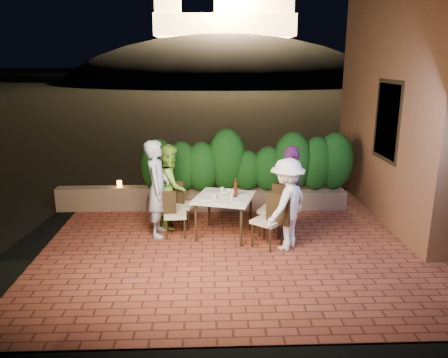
{
  "coord_description": "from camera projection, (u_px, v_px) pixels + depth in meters",
  "views": [
    {
      "loc": [
        -0.67,
        -6.75,
        3.11
      ],
      "look_at": [
        -0.38,
        0.85,
        1.05
      ],
      "focal_mm": 35.0,
      "sensor_mm": 36.0,
      "label": 1
    }
  ],
  "objects": [
    {
      "name": "planter",
      "position": [
        248.0,
        199.0,
        9.52
      ],
      "size": [
        4.2,
        0.55,
        0.4
      ],
      "primitive_type": "cube",
      "color": "brown",
      "rests_on": "ground"
    },
    {
      "name": "window_pane",
      "position": [
        389.0,
        121.0,
        8.38
      ],
      "size": [
        0.08,
        1.0,
        1.4
      ],
      "primitive_type": "cube",
      "color": "black",
      "rests_on": "building_wall"
    },
    {
      "name": "ground",
      "position": [
        248.0,
        253.0,
        7.35
      ],
      "size": [
        400.0,
        400.0,
        0.0
      ],
      "primitive_type": "plane",
      "color": "black",
      "rests_on": "ground"
    },
    {
      "name": "parapet",
      "position": [
        109.0,
        198.0,
        9.4
      ],
      "size": [
        2.2,
        0.3,
        0.5
      ],
      "primitive_type": "cube",
      "color": "brown",
      "rests_on": "ground"
    },
    {
      "name": "parapet_lamp",
      "position": [
        119.0,
        184.0,
        9.32
      ],
      "size": [
        0.1,
        0.1,
        0.14
      ],
      "primitive_type": "cylinder",
      "color": "orange",
      "rests_on": "parapet"
    },
    {
      "name": "diner_white",
      "position": [
        287.0,
        204.0,
        7.32
      ],
      "size": [
        1.1,
        1.15,
        1.57
      ],
      "primitive_type": "imported",
      "rotation": [
        0.0,
        0.0,
        -2.28
      ],
      "color": "white",
      "rests_on": "ground"
    },
    {
      "name": "glass_nw",
      "position": [
        214.0,
        196.0,
        7.71
      ],
      "size": [
        0.06,
        0.06,
        0.1
      ],
      "primitive_type": "cylinder",
      "color": "silver",
      "rests_on": "dining_table"
    },
    {
      "name": "fortress",
      "position": [
        225.0,
        8.0,
        62.54
      ],
      "size": [
        26.0,
        8.0,
        8.0
      ],
      "primitive_type": null,
      "color": "#FFCC7A",
      "rests_on": "hill"
    },
    {
      "name": "plate_se",
      "position": [
        240.0,
        194.0,
        8.0
      ],
      "size": [
        0.22,
        0.22,
        0.01
      ],
      "primitive_type": "cylinder",
      "color": "white",
      "rests_on": "dining_table"
    },
    {
      "name": "bowl",
      "position": [
        227.0,
        191.0,
        8.11
      ],
      "size": [
        0.2,
        0.2,
        0.05
      ],
      "primitive_type": "imported",
      "rotation": [
        0.0,
        0.0,
        -0.1
      ],
      "color": "white",
      "rests_on": "dining_table"
    },
    {
      "name": "plate_front",
      "position": [
        223.0,
        202.0,
        7.51
      ],
      "size": [
        0.23,
        0.23,
        0.01
      ],
      "primitive_type": "cylinder",
      "color": "white",
      "rests_on": "dining_table"
    },
    {
      "name": "beer_bottle",
      "position": [
        236.0,
        188.0,
        7.8
      ],
      "size": [
        0.07,
        0.07,
        0.35
      ],
      "primitive_type": null,
      "color": "#431D0B",
      "rests_on": "dining_table"
    },
    {
      "name": "glass_se",
      "position": [
        233.0,
        192.0,
        7.95
      ],
      "size": [
        0.06,
        0.06,
        0.11
      ],
      "primitive_type": "cylinder",
      "color": "silver",
      "rests_on": "dining_table"
    },
    {
      "name": "chair_right_front",
      "position": [
        267.0,
        220.0,
        7.46
      ],
      "size": [
        0.63,
        0.63,
        0.97
      ],
      "primitive_type": null,
      "rotation": [
        0.0,
        0.0,
        2.43
      ],
      "color": "black",
      "rests_on": "ground"
    },
    {
      "name": "plate_nw",
      "position": [
        206.0,
        198.0,
        7.73
      ],
      "size": [
        0.23,
        0.23,
        0.01
      ],
      "primitive_type": "cylinder",
      "color": "white",
      "rests_on": "dining_table"
    },
    {
      "name": "window_frame",
      "position": [
        388.0,
        121.0,
        8.38
      ],
      "size": [
        0.06,
        1.15,
        1.55
      ],
      "primitive_type": "cube",
      "color": "black",
      "rests_on": "building_wall"
    },
    {
      "name": "plate_ne",
      "position": [
        238.0,
        201.0,
        7.59
      ],
      "size": [
        0.23,
        0.23,
        0.01
      ],
      "primitive_type": "cylinder",
      "color": "white",
      "rests_on": "dining_table"
    },
    {
      "name": "glass_ne",
      "position": [
        232.0,
        196.0,
        7.74
      ],
      "size": [
        0.06,
        0.06,
        0.1
      ],
      "primitive_type": "cylinder",
      "color": "silver",
      "rests_on": "dining_table"
    },
    {
      "name": "diner_blue",
      "position": [
        157.0,
        189.0,
        7.87
      ],
      "size": [
        0.45,
        0.66,
        1.77
      ],
      "primitive_type": "imported",
      "rotation": [
        0.0,
        0.0,
        1.53
      ],
      "color": "#9DAECA",
      "rests_on": "ground"
    },
    {
      "name": "hill",
      "position": [
        225.0,
        109.0,
        66.33
      ],
      "size": [
        52.0,
        40.0,
        22.0
      ],
      "primitive_type": "ellipsoid",
      "color": "black",
      "rests_on": "ground"
    },
    {
      "name": "dining_table",
      "position": [
        224.0,
        216.0,
        7.96
      ],
      "size": [
        1.24,
        1.24,
        0.75
      ],
      "primitive_type": null,
      "rotation": [
        0.0,
        0.0,
        -0.3
      ],
      "color": "white",
      "rests_on": "ground"
    },
    {
      "name": "chair_right_back",
      "position": [
        273.0,
        209.0,
        7.99
      ],
      "size": [
        0.61,
        0.61,
        0.98
      ],
      "primitive_type": null,
      "rotation": [
        0.0,
        0.0,
        2.66
      ],
      "color": "black",
      "rests_on": "ground"
    },
    {
      "name": "terrace_floor",
      "position": [
        246.0,
        244.0,
        7.85
      ],
      "size": [
        7.0,
        6.0,
        0.15
      ],
      "primitive_type": "cube",
      "color": "brown",
      "rests_on": "ground"
    },
    {
      "name": "plate_sw",
      "position": [
        212.0,
        192.0,
        8.11
      ],
      "size": [
        0.24,
        0.24,
        0.01
      ],
      "primitive_type": "cylinder",
      "color": "white",
      "rests_on": "dining_table"
    },
    {
      "name": "diner_purple",
      "position": [
        291.0,
        192.0,
        7.84
      ],
      "size": [
        0.48,
        1.01,
        1.68
      ],
      "primitive_type": "imported",
      "rotation": [
        0.0,
        0.0,
        -1.64
      ],
      "color": "#68246E",
      "rests_on": "ground"
    },
    {
      "name": "plate_centre",
      "position": [
        226.0,
        196.0,
        7.88
      ],
      "size": [
        0.21,
        0.21,
        0.01
      ],
      "primitive_type": "cylinder",
      "color": "white",
      "rests_on": "dining_table"
    },
    {
      "name": "diner_green",
      "position": [
        170.0,
        186.0,
        8.35
      ],
      "size": [
        0.61,
        0.79,
        1.6
      ],
      "primitive_type": "imported",
      "rotation": [
        0.0,
        0.0,
        1.58
      ],
      "color": "#74B438",
      "rests_on": "ground"
    },
    {
      "name": "hedge",
      "position": [
        248.0,
        166.0,
        9.32
      ],
      "size": [
        4.0,
        0.7,
        1.1
      ],
      "primitive_type": null,
      "color": "#114012",
      "rests_on": "planter"
    },
    {
      "name": "chair_left_front",
      "position": [
        175.0,
        214.0,
        7.92
      ],
      "size": [
        0.42,
        0.42,
        0.86
      ],
      "primitive_type": null,
      "rotation": [
        0.0,
        0.0,
        0.05
      ],
      "color": "black",
      "rests_on": "ground"
    },
    {
      "name": "glass_sw",
      "position": [
        222.0,
        190.0,
        8.05
      ],
      "size": [
        0.07,
        0.07,
        0.11
      ],
      "primitive_type": "cylinder",
      "color": "silver",
      "rests_on": "dining_table"
    },
    {
      "name": "chair_left_back",
      "position": [
        183.0,
        204.0,
        8.41
      ],
      "size": [
        0.53,
        0.53,
        0.9
      ],
      "primitive_type": null,
      "rotation": [
        0.0,
        0.0,
        -0.35
      ],
      "color": "black",
      "rests_on": "ground"
    },
    {
      "name": "building_wall",
      "position": [
        419.0,
        92.0,
        8.76
      ],
      "size": [
        1.6,
        5.0,
        5.0
      ],
      "primitive_type": "cube",
      "color": "brown",
      "rests_on": "ground"
    }
  ]
}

